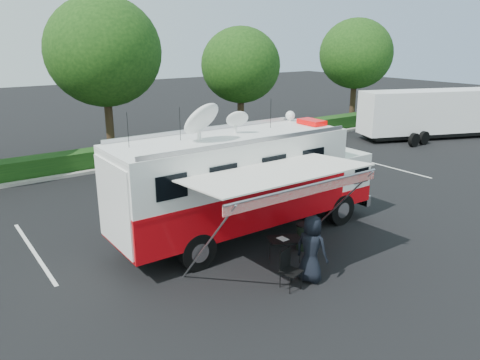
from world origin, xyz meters
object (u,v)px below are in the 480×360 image
object	(u,v)px
trash_bin	(305,236)
semi_trailer	(435,113)
folding_table	(285,240)
command_truck	(247,181)

from	to	relation	value
trash_bin	semi_trailer	distance (m)	21.07
folding_table	semi_trailer	xyz separation A→B (m)	(20.71, 8.38, 0.94)
command_truck	semi_trailer	bearing A→B (deg)	16.30
command_truck	folding_table	xyz separation A→B (m)	(-0.32, -2.41, -1.21)
trash_bin	semi_trailer	xyz separation A→B (m)	(19.47, 7.94, 1.28)
trash_bin	semi_trailer	size ratio (longest dim) A/B	0.08
command_truck	semi_trailer	xyz separation A→B (m)	(20.39, 5.96, -0.27)
trash_bin	semi_trailer	world-z (taller)	semi_trailer
folding_table	trash_bin	world-z (taller)	trash_bin
command_truck	semi_trailer	size ratio (longest dim) A/B	0.91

